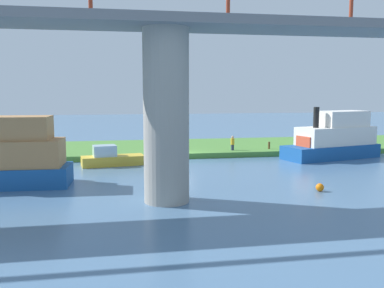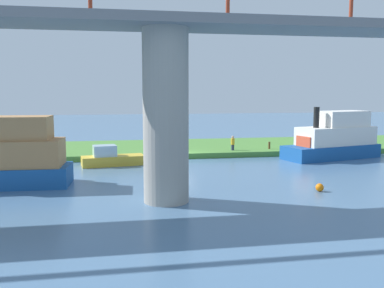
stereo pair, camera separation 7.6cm
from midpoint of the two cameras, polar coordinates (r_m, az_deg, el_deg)
ground_plane at (r=38.84m, az=-1.16°, el=-2.04°), size 160.00×160.00×0.00m
grassy_bank at (r=44.68m, az=-2.37°, el=-0.54°), size 80.00×12.00×0.50m
bridge_pylon at (r=23.37m, az=-3.43°, el=3.67°), size 2.50×2.50×9.50m
bridge_span at (r=23.68m, az=-3.53°, el=16.46°), size 55.69×4.30×3.25m
person_on_bank at (r=41.24m, az=5.52°, el=0.14°), size 0.50×0.50×1.39m
mooring_post at (r=42.70m, az=10.34°, el=-0.18°), size 0.20×0.20×0.70m
motorboat_red at (r=41.50m, az=18.51°, el=0.63°), size 9.78×5.38×4.75m
houseboat_blue at (r=36.17m, az=-10.70°, el=-1.86°), size 5.34×2.59×1.71m
marker_buoy at (r=27.52m, az=16.76°, el=-5.58°), size 0.50×0.50×0.50m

